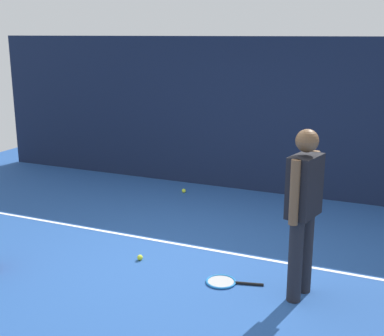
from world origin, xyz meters
name	(u,v)px	position (x,y,z in m)	size (l,w,h in m)	color
ground_plane	(178,258)	(0.00, 0.00, 0.00)	(12.00, 12.00, 0.00)	#234C93
back_fence	(256,116)	(0.00, 3.00, 1.26)	(10.00, 0.10, 2.51)	#141E38
court_line	(191,246)	(0.00, 0.38, 0.00)	(9.00, 0.05, 0.00)	white
tennis_player	(304,204)	(1.49, -0.32, 0.97)	(0.30, 0.52, 1.70)	black
tennis_racket	(224,282)	(0.70, -0.37, 0.01)	(0.64, 0.39, 0.03)	black
tennis_ball_near_player	(184,191)	(-1.01, 2.38, 0.03)	(0.07, 0.07, 0.07)	#CCE033
tennis_ball_by_fence	(140,258)	(-0.39, -0.23, 0.03)	(0.07, 0.07, 0.07)	#CCE033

